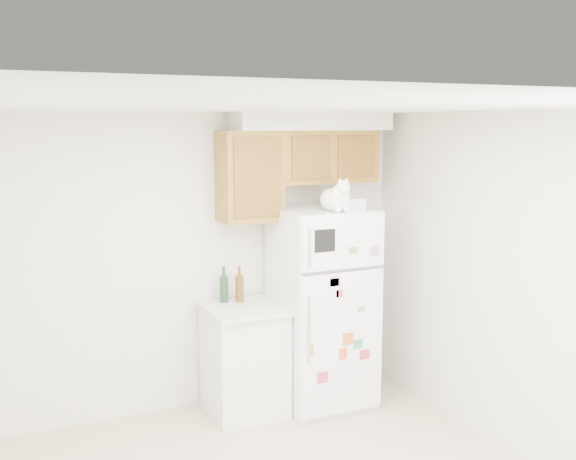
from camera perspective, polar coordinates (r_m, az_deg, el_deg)
room_shell at (r=4.03m, az=-0.01°, el=-1.46°), size 3.84×4.04×2.52m
refrigerator at (r=5.82m, az=2.92°, el=-6.51°), size 0.76×0.78×1.70m
base_counter at (r=5.73m, az=-3.70°, el=-10.84°), size 0.64×0.64×0.92m
cat at (r=5.48m, az=4.17°, el=2.70°), size 0.28×0.41×0.29m
storage_box_back at (r=5.86m, az=3.99°, el=2.55°), size 0.21×0.17×0.10m
storage_box_front at (r=5.65m, az=5.72°, el=2.23°), size 0.17×0.14×0.09m
bottle_green at (r=5.69m, az=-5.44°, el=-4.59°), size 0.07×0.07×0.31m
bottle_amber at (r=5.70m, az=-4.13°, el=-4.57°), size 0.07×0.07×0.30m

